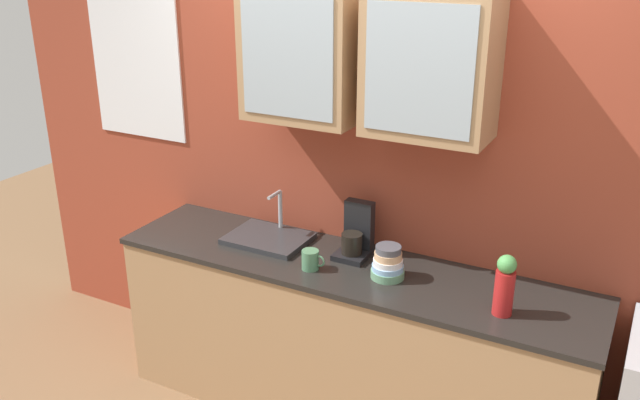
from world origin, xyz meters
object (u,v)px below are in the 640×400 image
(sink_faucet, at_px, (269,237))
(vase, at_px, (505,285))
(coffee_maker, at_px, (356,236))
(cup_near_sink, at_px, (311,260))
(bowl_stack, at_px, (388,263))

(sink_faucet, height_order, vase, vase)
(coffee_maker, bearing_deg, cup_near_sink, -117.16)
(bowl_stack, distance_m, cup_near_sink, 0.39)
(bowl_stack, bearing_deg, coffee_maker, 147.64)
(vase, xyz_separation_m, coffee_maker, (-0.83, 0.24, -0.04))
(bowl_stack, bearing_deg, cup_near_sink, -165.28)
(coffee_maker, bearing_deg, sink_faucet, -172.38)
(cup_near_sink, height_order, coffee_maker, coffee_maker)
(vase, relative_size, cup_near_sink, 2.29)
(cup_near_sink, relative_size, coffee_maker, 0.44)
(sink_faucet, height_order, coffee_maker, coffee_maker)
(sink_faucet, bearing_deg, coffee_maker, 7.62)
(vase, height_order, cup_near_sink, vase)
(vase, relative_size, coffee_maker, 1.00)
(bowl_stack, xyz_separation_m, coffee_maker, (-0.25, 0.16, 0.03))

